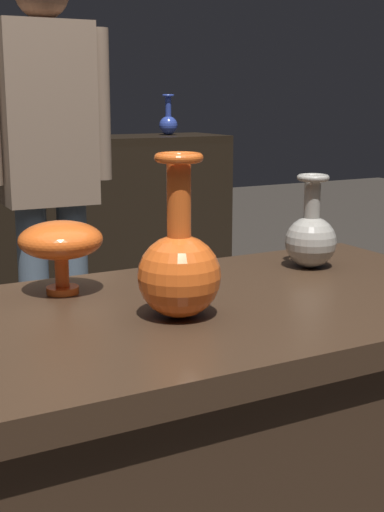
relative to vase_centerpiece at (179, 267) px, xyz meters
name	(u,v)px	position (x,y,z in m)	size (l,w,h in m)	color
display_plinth	(203,494)	(0.08, 0.05, -0.49)	(1.20, 0.64, 0.80)	#382619
vase_centerpiece	(179,267)	(0.00, 0.00, 0.00)	(0.15, 0.15, 0.29)	#E55B1E
vase_tall_behind	(61,242)	(-0.13, 0.24, 0.01)	(0.16, 0.16, 0.14)	#E55B1E
vase_left_accent	(311,236)	(0.43, 0.19, -0.02)	(0.12, 0.12, 0.21)	gray
shelf_vase_far_right	(168,122)	(1.12, 2.27, 0.17)	(0.10, 0.10, 0.21)	#2D429E
shelf_vase_right	(78,129)	(0.60, 2.19, 0.14)	(0.07, 0.07, 0.14)	red
visitor_center_back	(49,161)	(0.21, 1.42, 0.07)	(0.47, 0.19, 1.62)	slate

